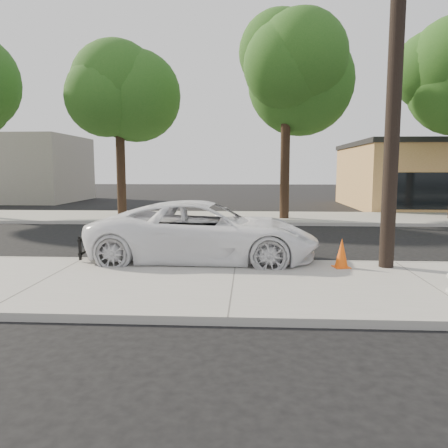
{
  "coord_description": "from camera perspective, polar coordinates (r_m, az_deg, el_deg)",
  "views": [
    {
      "loc": [
        0.33,
        -13.12,
        2.46
      ],
      "look_at": [
        -0.35,
        -1.49,
        1.0
      ],
      "focal_mm": 35.0,
      "sensor_mm": 36.0,
      "label": 1
    }
  ],
  "objects": [
    {
      "name": "ground",
      "position": [
        13.35,
        1.87,
        -3.48
      ],
      "size": [
        120.0,
        120.0,
        0.0
      ],
      "primitive_type": "plane",
      "color": "black",
      "rests_on": "ground"
    },
    {
      "name": "near_sidewalk",
      "position": [
        9.14,
        1.18,
        -7.98
      ],
      "size": [
        90.0,
        4.4,
        0.15
      ],
      "primitive_type": "cube",
      "color": "gray",
      "rests_on": "ground"
    },
    {
      "name": "far_sidewalk",
      "position": [
        21.75,
        2.44,
        0.84
      ],
      "size": [
        90.0,
        5.0,
        0.15
      ],
      "primitive_type": "cube",
      "color": "gray",
      "rests_on": "ground"
    },
    {
      "name": "curb_near",
      "position": [
        11.28,
        1.6,
        -5.07
      ],
      "size": [
        90.0,
        0.12,
        0.16
      ],
      "primitive_type": "cube",
      "color": "#9E9B93",
      "rests_on": "ground"
    },
    {
      "name": "utility_pole",
      "position": [
        11.15,
        21.45,
        18.25
      ],
      "size": [
        1.4,
        0.34,
        9.0
      ],
      "color": "black",
      "rests_on": "near_sidewalk"
    },
    {
      "name": "tree_b",
      "position": [
        22.36,
        -13.21,
        16.46
      ],
      "size": [
        4.34,
        4.2,
        8.45
      ],
      "color": "black",
      "rests_on": "far_sidewalk"
    },
    {
      "name": "tree_c",
      "position": [
        21.31,
        8.82,
        19.11
      ],
      "size": [
        4.96,
        4.8,
        9.55
      ],
      "color": "black",
      "rests_on": "far_sidewalk"
    },
    {
      "name": "police_cruiser",
      "position": [
        11.5,
        -2.55,
        -1.05
      ],
      "size": [
        5.98,
        2.87,
        1.64
      ],
      "primitive_type": "imported",
      "rotation": [
        0.0,
        0.0,
        1.55
      ],
      "color": "white",
      "rests_on": "ground"
    },
    {
      "name": "traffic_cone",
      "position": [
        10.7,
        15.11,
        -3.72
      ],
      "size": [
        0.43,
        0.43,
        0.7
      ],
      "rotation": [
        0.0,
        0.0,
        0.22
      ],
      "color": "#FF5B0D",
      "rests_on": "near_sidewalk"
    }
  ]
}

